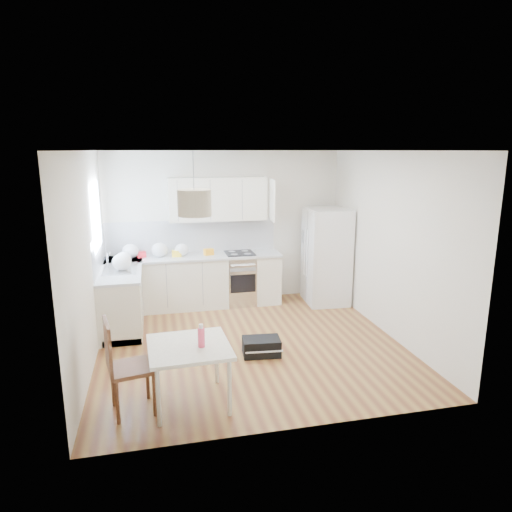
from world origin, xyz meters
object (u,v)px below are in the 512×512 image
Objects in this scene: refrigerator at (327,256)px; dining_table at (189,351)px; gym_bag at (261,347)px; dining_chair at (132,366)px.

dining_table is (-2.71, -2.93, -0.25)m from refrigerator.
refrigerator reaches higher than dining_table.
dining_table is 1.79× the size of gym_bag.
gym_bag is (1.04, 1.00, -0.49)m from dining_table.
gym_bag is at bearing 41.19° from dining_table.
dining_chair is 2.07× the size of gym_bag.
dining_chair reaches higher than dining_table.
dining_chair is at bearing -142.39° from gym_bag.
refrigerator is at bearing 54.70° from gym_bag.
refrigerator is 2.66m from gym_bag.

